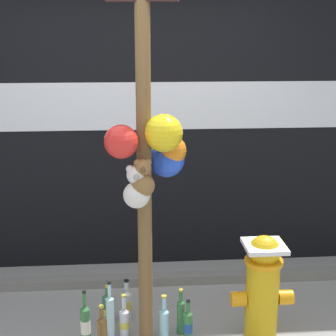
# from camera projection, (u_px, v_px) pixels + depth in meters

# --- Properties ---
(building_wall) EXTENTS (10.00, 0.21, 3.24)m
(building_wall) POSITION_uv_depth(u_px,v_px,m) (137.00, 91.00, 4.57)
(building_wall) COLOR black
(building_wall) RESTS_ON ground_plane
(curb_strip) EXTENTS (8.00, 0.12, 0.08)m
(curb_strip) POSITION_uv_depth(u_px,v_px,m) (141.00, 280.00, 4.45)
(curb_strip) COLOR slate
(curb_strip) RESTS_ON ground_plane
(memorial_post) EXTENTS (0.53, 0.40, 2.67)m
(memorial_post) POSITION_uv_depth(u_px,v_px,m) (149.00, 134.00, 3.26)
(memorial_post) COLOR brown
(memorial_post) RESTS_ON ground_plane
(fire_hydrant) EXTENTS (0.44, 0.28, 0.79)m
(fire_hydrant) POSITION_uv_depth(u_px,v_px,m) (262.00, 287.00, 3.56)
(fire_hydrant) COLOR gold
(fire_hydrant) RESTS_ON ground_plane
(bottle_0) EXTENTS (0.07, 0.07, 0.39)m
(bottle_0) POSITION_uv_depth(u_px,v_px,m) (102.00, 336.00, 3.40)
(bottle_0) COLOR brown
(bottle_0) RESTS_ON ground_plane
(bottle_1) EXTENTS (0.07, 0.07, 0.32)m
(bottle_1) POSITION_uv_depth(u_px,v_px,m) (124.00, 321.00, 3.69)
(bottle_1) COLOR silver
(bottle_1) RESTS_ON ground_plane
(bottle_2) EXTENTS (0.06, 0.06, 0.43)m
(bottle_2) POSITION_uv_depth(u_px,v_px,m) (110.00, 315.00, 3.65)
(bottle_2) COLOR #B2DBEA
(bottle_2) RESTS_ON ground_plane
(bottle_3) EXTENTS (0.08, 0.08, 0.33)m
(bottle_3) POSITION_uv_depth(u_px,v_px,m) (127.00, 304.00, 3.88)
(bottle_3) COLOR silver
(bottle_3) RESTS_ON ground_plane
(bottle_4) EXTENTS (0.06, 0.06, 0.35)m
(bottle_4) POSITION_uv_depth(u_px,v_px,m) (181.00, 315.00, 3.70)
(bottle_4) COLOR #337038
(bottle_4) RESTS_ON ground_plane
(bottle_5) EXTENTS (0.07, 0.07, 0.40)m
(bottle_5) POSITION_uv_depth(u_px,v_px,m) (85.00, 324.00, 3.59)
(bottle_5) COLOR #337038
(bottle_5) RESTS_ON ground_plane
(bottle_6) EXTENTS (0.06, 0.06, 0.33)m
(bottle_6) POSITION_uv_depth(u_px,v_px,m) (188.00, 326.00, 3.60)
(bottle_6) COLOR #337038
(bottle_6) RESTS_ON ground_plane
(bottle_7) EXTENTS (0.07, 0.07, 0.34)m
(bottle_7) POSITION_uv_depth(u_px,v_px,m) (164.00, 321.00, 3.64)
(bottle_7) COLOR #93CCE0
(bottle_7) RESTS_ON ground_plane
(bottle_8) EXTENTS (0.08, 0.08, 0.31)m
(bottle_8) POSITION_uv_depth(u_px,v_px,m) (108.00, 308.00, 3.84)
(bottle_8) COLOR #337038
(bottle_8) RESTS_ON ground_plane
(litter_0) EXTENTS (0.13, 0.13, 0.01)m
(litter_0) POSITION_uv_depth(u_px,v_px,m) (261.00, 334.00, 3.71)
(litter_0) COLOR silver
(litter_0) RESTS_ON ground_plane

